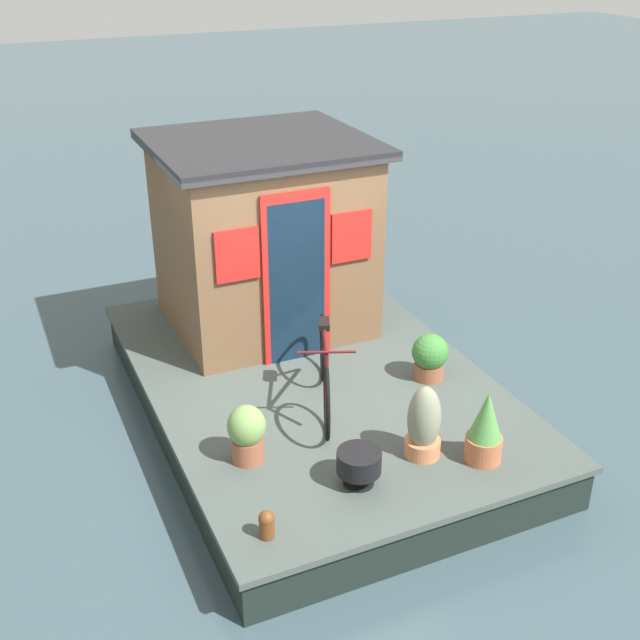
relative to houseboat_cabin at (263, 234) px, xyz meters
name	(u,v)px	position (x,y,z in m)	size (l,w,h in m)	color
ground_plane	(312,413)	(-1.30, 0.00, -1.52)	(60.00, 60.00, 0.00)	#384C54
houseboat_deck	(312,394)	(-1.30, 0.00, -1.28)	(4.81, 3.21, 0.47)	#424C47
houseboat_cabin	(263,234)	(0.00, 0.00, 0.00)	(2.03, 2.21, 2.08)	brown
bicycle	(325,370)	(-1.85, 0.11, -0.68)	(1.55, 0.73, 0.80)	black
potted_plant_basil	(485,428)	(-3.19, -0.75, -0.74)	(0.31, 0.31, 0.66)	#B2603D
potted_plant_geranium	(430,356)	(-1.84, -1.03, -0.81)	(0.36, 0.36, 0.47)	#935138
potted_plant_fern	(424,425)	(-2.92, -0.31, -0.75)	(0.31, 0.31, 0.67)	#C6754C
potted_plant_sage	(247,433)	(-2.37, 1.07, -0.78)	(0.32, 0.32, 0.52)	#935138
charcoal_grill	(359,463)	(-3.04, 0.36, -0.85)	(0.37, 0.37, 0.31)	black
mooring_bollard	(267,524)	(-3.32, 1.26, -0.93)	(0.12, 0.12, 0.23)	brown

